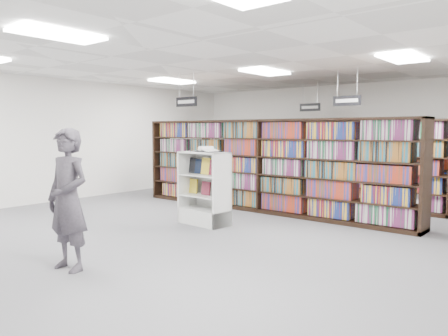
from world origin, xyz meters
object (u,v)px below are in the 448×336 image
Objects in this scene: endcap_display at (206,200)px; open_book at (206,150)px; shopper at (68,200)px; bookshelf_row_near at (265,166)px.

open_book reaches higher than endcap_display.
open_book is at bearing 92.10° from shopper.
shopper reaches higher than open_book.
open_book is 3.37m from shopper.
endcap_display is at bearing -134.70° from open_book.
endcap_display is 0.76× the size of shopper.
bookshelf_row_near is 5.17m from shopper.
open_book is (0.02, 0.01, 0.99)m from endcap_display.
bookshelf_row_near is 1.96m from endcap_display.
shopper is at bearing -70.28° from open_book.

